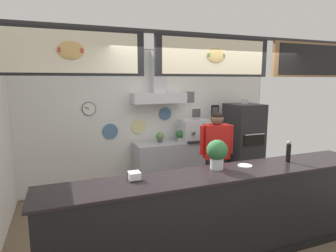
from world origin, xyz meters
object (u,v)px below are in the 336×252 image
object	(u,v)px
espresso_machine	(194,130)
pepper_grinder	(289,151)
pizza_oven	(243,143)
shop_worker	(216,157)
potted_rosemary	(206,132)
potted_sage	(180,135)
napkin_holder	(134,176)
potted_oregano	(160,137)
condiment_plate	(245,166)
basil_vase	(217,153)

from	to	relation	value
espresso_machine	pepper_grinder	xyz separation A→B (m)	(0.29, -2.22, 0.06)
pizza_oven	shop_worker	xyz separation A→B (m)	(-1.18, -0.90, 0.05)
espresso_machine	potted_rosemary	size ratio (longest dim) A/B	2.33
potted_sage	napkin_holder	size ratio (longest dim) A/B	1.46
potted_oregano	pepper_grinder	size ratio (longest dim) A/B	0.71
pizza_oven	pepper_grinder	xyz separation A→B (m)	(-0.75, -2.01, 0.37)
shop_worker	potted_rosemary	world-z (taller)	shop_worker
espresso_machine	napkin_holder	size ratio (longest dim) A/B	3.57
shop_worker	pepper_grinder	bearing A→B (deg)	123.60
condiment_plate	pepper_grinder	xyz separation A→B (m)	(0.65, -0.05, 0.14)
napkin_holder	condiment_plate	bearing A→B (deg)	-0.87
potted_oregano	napkin_holder	distance (m)	2.45
espresso_machine	potted_rosemary	distance (m)	0.31
potted_sage	shop_worker	bearing A→B (deg)	-81.48
napkin_holder	basil_vase	bearing A→B (deg)	1.04
potted_oregano	pizza_oven	bearing A→B (deg)	-8.29
condiment_plate	napkin_holder	xyz separation A→B (m)	(-1.44, 0.02, 0.03)
condiment_plate	potted_sage	bearing A→B (deg)	88.71
condiment_plate	pizza_oven	bearing A→B (deg)	54.53
potted_sage	condiment_plate	xyz separation A→B (m)	(-0.05, -2.17, -0.00)
espresso_machine	basil_vase	bearing A→B (deg)	-109.29
potted_oregano	napkin_holder	xyz separation A→B (m)	(-1.08, -2.20, 0.05)
pizza_oven	condiment_plate	size ratio (longest dim) A/B	9.80
potted_oregano	napkin_holder	size ratio (longest dim) A/B	1.31
shop_worker	potted_sage	world-z (taller)	shop_worker
potted_rosemary	napkin_holder	world-z (taller)	potted_rosemary
espresso_machine	basil_vase	world-z (taller)	basil_vase
potted_sage	pepper_grinder	bearing A→B (deg)	-74.93
potted_oregano	potted_rosemary	size ratio (longest dim) A/B	0.86
espresso_machine	potted_oregano	xyz separation A→B (m)	(-0.71, 0.05, -0.09)
pizza_oven	espresso_machine	size ratio (longest dim) A/B	3.15
espresso_machine	potted_rosemary	bearing A→B (deg)	4.73
espresso_machine	pepper_grinder	distance (m)	2.24
potted_oregano	potted_sage	world-z (taller)	potted_sage
potted_rosemary	basil_vase	bearing A→B (deg)	-115.81
potted_rosemary	potted_sage	bearing A→B (deg)	-177.70
shop_worker	potted_oregano	bearing A→B (deg)	-51.07
condiment_plate	pepper_grinder	distance (m)	0.66
pizza_oven	potted_oregano	distance (m)	1.79
potted_rosemary	condiment_plate	bearing A→B (deg)	-106.47
pepper_grinder	potted_sage	bearing A→B (deg)	105.07
pizza_oven	potted_sage	world-z (taller)	pizza_oven
potted_rosemary	napkin_holder	bearing A→B (deg)	-133.81
pepper_grinder	napkin_holder	distance (m)	2.09
pizza_oven	basil_vase	xyz separation A→B (m)	(-1.79, -1.92, 0.43)
pepper_grinder	shop_worker	bearing A→B (deg)	111.21
potted_sage	potted_rosemary	bearing A→B (deg)	2.30
shop_worker	condiment_plate	distance (m)	1.10
espresso_machine	potted_sage	bearing A→B (deg)	179.92
espresso_machine	condiment_plate	size ratio (longest dim) A/B	3.11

